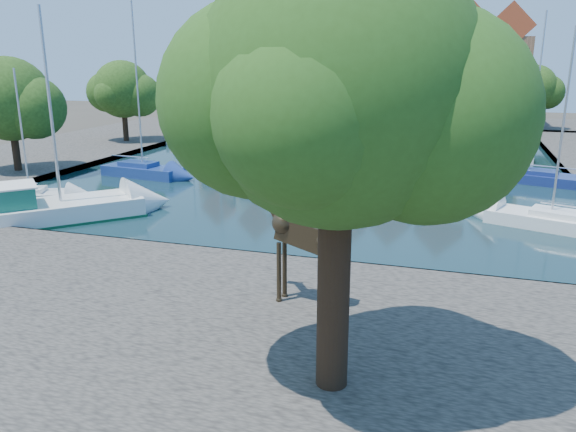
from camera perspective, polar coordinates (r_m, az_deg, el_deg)
The scene contains 32 objects.
ground at distance 25.17m, azimuth -7.89°, elevation -4.17°, with size 160.00×160.00×0.00m, color #38332B.
water_basin at distance 47.30m, azimuth 4.30°, elevation 5.36°, with size 38.00×50.00×0.08m, color black.
near_quay at distance 19.46m, azimuth -16.64°, elevation -10.08°, with size 50.00×14.00×0.50m, color #555149.
far_quay at distance 78.52m, azimuth 9.54°, elevation 9.46°, with size 60.00×16.00×0.50m, color #555149.
left_quay at distance 58.01m, azimuth -20.71°, elevation 6.53°, with size 14.00×52.00×0.50m, color #555149.
plane_tree at distance 12.70m, azimuth 5.63°, elevation 11.91°, with size 8.32×6.40×10.62m.
townhouse_west_end at distance 84.21m, azimuth -6.47°, elevation 14.84°, with size 5.44×9.18×14.93m.
townhouse_west_mid at distance 82.03m, azimuth -2.48°, elevation 15.51°, with size 5.94×9.18×16.79m.
townhouse_west_inner at distance 80.12m, azimuth 2.07°, elevation 14.87°, with size 6.43×9.18×15.15m.
townhouse_center at distance 78.69m, azimuth 6.83°, elevation 15.50°, with size 5.44×9.18×16.93m.
townhouse_east_inner at distance 77.84m, azimuth 11.31°, elevation 14.85°, with size 5.94×9.18×15.79m.
townhouse_east_mid at distance 77.43m, azimuth 16.27°, elevation 14.81°, with size 6.43×9.18×16.65m.
townhouse_east_end at distance 77.58m, azimuth 21.14°, elevation 13.67°, with size 5.44×9.18×14.43m.
far_tree_far_west at distance 78.80m, azimuth -7.27°, elevation 13.17°, with size 7.28×5.60×7.68m.
far_tree_west at distance 75.91m, azimuth -1.60°, elevation 13.12°, with size 6.76×5.20×7.36m.
far_tree_mid_west at distance 73.75m, azimuth 4.48°, elevation 13.17°, with size 7.80×6.00×8.00m.
far_tree_mid_east at distance 72.45m, azimuth 10.81°, elevation 12.77°, with size 7.02×5.40×7.52m.
far_tree_east at distance 72.00m, azimuth 17.30°, elevation 12.42°, with size 7.54×5.80×7.84m.
far_tree_far_east at distance 72.44m, azimuth 23.74°, elevation 11.71°, with size 6.76×5.20×7.36m.
side_tree_left_near at distance 45.69m, azimuth -26.34°, elevation 10.34°, with size 7.80×6.00×8.20m.
side_tree_left_far at distance 58.97m, azimuth -16.37°, elevation 12.06°, with size 7.28×5.60×7.88m.
giraffe_statue at distance 18.49m, azimuth 0.94°, elevation -1.67°, with size 3.53×0.90×5.04m.
motorsailer at distance 32.35m, azimuth -24.89°, elevation 0.67°, with size 9.76×9.94×10.97m.
sailboat_left_a at distance 37.37m, azimuth -24.75°, elevation 1.98°, with size 5.90×3.97×7.90m.
sailboat_left_b at distance 42.90m, azimuth -14.51°, elevation 4.73°, with size 6.39×2.94×12.68m.
sailboat_left_c at distance 55.85m, azimuth -7.00°, elevation 7.53°, with size 7.95×3.63×9.96m.
sailboat_left_d at distance 56.56m, azimuth -9.72°, elevation 7.45°, with size 5.49×3.01×7.79m.
sailboat_left_e at distance 68.13m, azimuth -2.18°, elevation 9.13°, with size 5.96×2.74×11.29m.
sailboat_right_a at distance 31.83m, azimuth 25.15°, elevation -0.17°, with size 6.58×4.11×9.93m.
sailboat_right_b at distance 43.21m, azimuth 23.15°, elevation 3.89°, with size 7.18×4.18×11.47m.
sailboat_right_c at distance 51.40m, azimuth 20.74°, elevation 5.90°, with size 5.57×2.51×9.78m.
sailboat_right_d at distance 54.07m, azimuth 18.84°, elevation 6.45°, with size 4.60×2.83×7.75m.
Camera 1 is at (10.12, -21.43, 8.49)m, focal length 35.00 mm.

